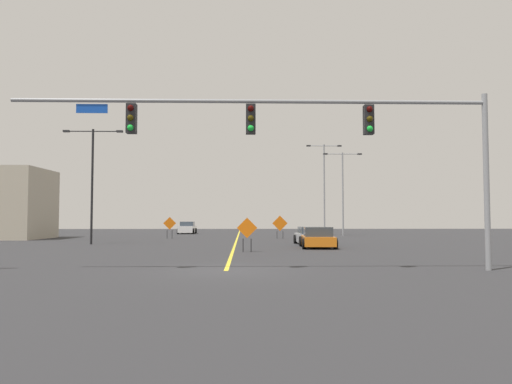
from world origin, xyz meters
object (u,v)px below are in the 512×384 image
at_px(car_silver_distant, 311,236).
at_px(car_orange_far, 318,238).
at_px(construction_sign_median_far, 170,225).
at_px(construction_sign_median_near, 280,224).
at_px(street_lamp_mid_right, 324,182).
at_px(street_lamp_near_left, 343,186).
at_px(construction_sign_left_lane, 247,230).
at_px(traffic_signal_assembly, 307,129).
at_px(car_white_passing, 187,228).
at_px(street_lamp_far_left, 92,175).

distance_m(car_silver_distant, car_orange_far, 3.65).
height_order(construction_sign_median_far, car_orange_far, construction_sign_median_far).
height_order(construction_sign_median_far, construction_sign_median_near, construction_sign_median_near).
bearing_deg(street_lamp_mid_right, construction_sign_median_near, -122.05).
distance_m(street_lamp_near_left, car_orange_far, 21.78).
relative_size(street_lamp_mid_right, construction_sign_left_lane, 5.26).
relative_size(construction_sign_left_lane, construction_sign_median_far, 0.96).
bearing_deg(traffic_signal_assembly, street_lamp_near_left, 76.47).
bearing_deg(construction_sign_median_near, car_white_passing, 125.18).
xyz_separation_m(street_lamp_near_left, construction_sign_left_lane, (-10.15, -24.09, -3.97)).
xyz_separation_m(street_lamp_mid_right, construction_sign_median_near, (-5.45, -8.70, -4.43)).
height_order(traffic_signal_assembly, construction_sign_left_lane, traffic_signal_assembly).
bearing_deg(street_lamp_near_left, car_silver_distant, -108.52).
distance_m(street_lamp_near_left, car_silver_distant, 18.35).
bearing_deg(construction_sign_median_near, street_lamp_near_left, 44.26).
xyz_separation_m(street_lamp_far_left, street_lamp_near_left, (21.06, 16.04, 0.28)).
bearing_deg(construction_sign_median_far, street_lamp_far_left, -113.22).
bearing_deg(car_orange_far, traffic_signal_assembly, -100.10).
bearing_deg(construction_sign_median_near, construction_sign_median_far, 178.13).
distance_m(construction_sign_left_lane, car_orange_far, 5.71).
bearing_deg(construction_sign_median_far, traffic_signal_assembly, -71.70).
relative_size(street_lamp_near_left, construction_sign_median_far, 4.49).
xyz_separation_m(street_lamp_far_left, street_lamp_mid_right, (19.41, 17.83, 0.84)).
bearing_deg(construction_sign_median_near, car_silver_distant, -81.69).
bearing_deg(car_silver_distant, street_lamp_far_left, 176.97).
xyz_separation_m(construction_sign_median_near, car_orange_far, (1.35, -13.59, -0.69)).
bearing_deg(car_orange_far, street_lamp_near_left, 74.33).
bearing_deg(construction_sign_left_lane, traffic_signal_assembly, -77.68).
distance_m(construction_sign_median_near, car_white_passing, 17.23).
bearing_deg(street_lamp_far_left, construction_sign_median_far, 66.78).
bearing_deg(construction_sign_median_far, car_silver_distant, -42.11).
relative_size(street_lamp_mid_right, car_white_passing, 2.36).
height_order(street_lamp_far_left, car_white_passing, street_lamp_far_left).
bearing_deg(street_lamp_mid_right, car_silver_distant, -102.10).
relative_size(street_lamp_mid_right, car_silver_distant, 2.45).
bearing_deg(construction_sign_median_far, construction_sign_left_lane, -68.61).
relative_size(traffic_signal_assembly, street_lamp_mid_right, 1.72).
height_order(street_lamp_far_left, street_lamp_near_left, street_lamp_near_left).
height_order(traffic_signal_assembly, street_lamp_mid_right, street_lamp_mid_right).
distance_m(construction_sign_median_near, car_orange_far, 13.67).
bearing_deg(construction_sign_median_near, street_lamp_mid_right, 57.95).
bearing_deg(car_silver_distant, street_lamp_near_left, 71.48).
height_order(street_lamp_near_left, construction_sign_median_near, street_lamp_near_left).
distance_m(street_lamp_far_left, car_silver_distant, 16.01).
distance_m(street_lamp_far_left, construction_sign_median_far, 10.90).
xyz_separation_m(construction_sign_median_far, car_white_passing, (-0.01, 13.75, -0.59)).
bearing_deg(car_orange_far, construction_sign_median_near, 95.66).
height_order(traffic_signal_assembly, car_silver_distant, traffic_signal_assembly).
distance_m(street_lamp_mid_right, construction_sign_left_lane, 27.61).
bearing_deg(street_lamp_far_left, car_silver_distant, -3.03).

